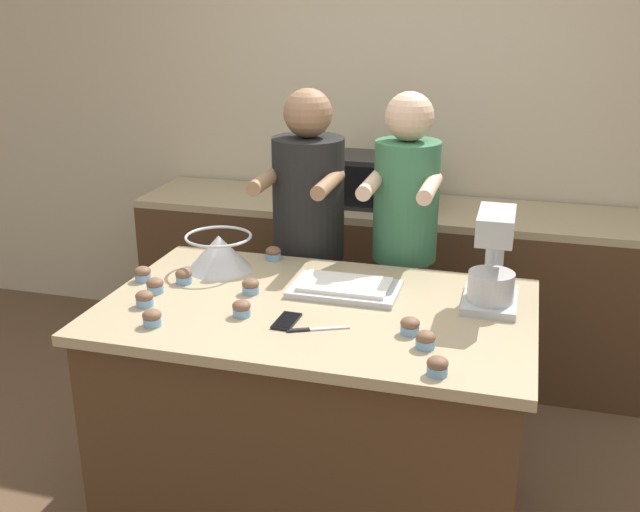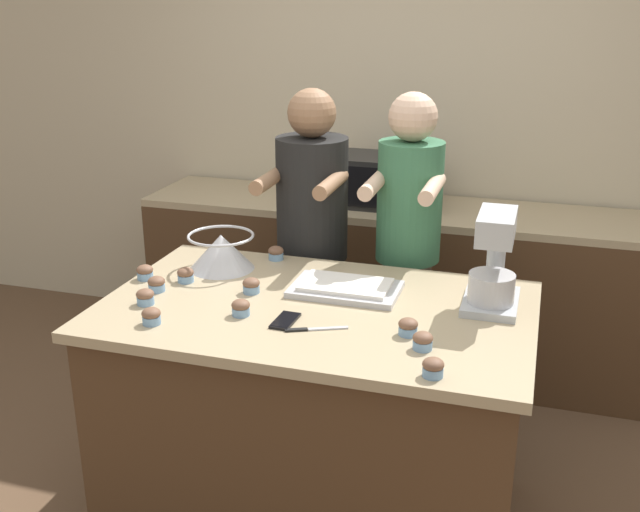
% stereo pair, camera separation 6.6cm
% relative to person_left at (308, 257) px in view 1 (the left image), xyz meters
% --- Properties ---
extents(back_wall, '(10.00, 0.06, 2.70)m').
position_rel_person_left_xyz_m(back_wall, '(0.24, 1.11, 0.48)').
color(back_wall, beige).
rests_on(back_wall, ground_plane).
extents(island_counter, '(1.61, 0.99, 0.94)m').
position_rel_person_left_xyz_m(island_counter, '(0.24, -0.69, -0.40)').
color(island_counter, '#4C331E').
rests_on(island_counter, ground_plane).
extents(back_counter, '(2.80, 0.60, 0.94)m').
position_rel_person_left_xyz_m(back_counter, '(0.24, 0.76, -0.40)').
color(back_counter, '#4C331E').
rests_on(back_counter, ground_plane).
extents(person_left, '(0.34, 0.50, 1.66)m').
position_rel_person_left_xyz_m(person_left, '(0.00, 0.00, 0.00)').
color(person_left, '#232328').
rests_on(person_left, ground_plane).
extents(person_right, '(0.31, 0.48, 1.66)m').
position_rel_person_left_xyz_m(person_right, '(0.45, -0.00, 0.02)').
color(person_right, brown).
rests_on(person_right, ground_plane).
extents(stand_mixer, '(0.20, 0.30, 0.37)m').
position_rel_person_left_xyz_m(stand_mixer, '(0.86, -0.50, 0.23)').
color(stand_mixer, '#B2B7BC').
rests_on(stand_mixer, island_counter).
extents(mixing_bowl, '(0.28, 0.28, 0.15)m').
position_rel_person_left_xyz_m(mixing_bowl, '(-0.26, -0.43, 0.15)').
color(mixing_bowl, '#BCBCC1').
rests_on(mixing_bowl, island_counter).
extents(baking_tray, '(0.42, 0.26, 0.04)m').
position_rel_person_left_xyz_m(baking_tray, '(0.31, -0.53, 0.08)').
color(baking_tray, '#BCBCC1').
rests_on(baking_tray, island_counter).
extents(microwave_oven, '(0.52, 0.35, 0.27)m').
position_rel_person_left_xyz_m(microwave_oven, '(0.17, 0.76, 0.20)').
color(microwave_oven, black).
rests_on(microwave_oven, back_counter).
extents(cell_phone, '(0.07, 0.15, 0.01)m').
position_rel_person_left_xyz_m(cell_phone, '(0.17, -0.87, 0.07)').
color(cell_phone, black).
rests_on(cell_phone, island_counter).
extents(knife, '(0.21, 0.11, 0.01)m').
position_rel_person_left_xyz_m(knife, '(0.29, -0.90, 0.07)').
color(knife, '#BCBCC1').
rests_on(knife, island_counter).
extents(cupcake_0, '(0.07, 0.07, 0.06)m').
position_rel_person_left_xyz_m(cupcake_0, '(-0.04, -0.65, 0.10)').
color(cupcake_0, '#759EC6').
rests_on(cupcake_0, island_counter).
extents(cupcake_1, '(0.07, 0.07, 0.06)m').
position_rel_person_left_xyz_m(cupcake_1, '(-0.08, -0.26, 0.10)').
color(cupcake_1, '#759EC6').
rests_on(cupcake_1, island_counter).
extents(cupcake_2, '(0.07, 0.07, 0.06)m').
position_rel_person_left_xyz_m(cupcake_2, '(0.68, -0.93, 0.10)').
color(cupcake_2, '#759EC6').
rests_on(cupcake_2, island_counter).
extents(cupcake_3, '(0.07, 0.07, 0.06)m').
position_rel_person_left_xyz_m(cupcake_3, '(-0.34, -0.62, 0.10)').
color(cupcake_3, '#759EC6').
rests_on(cupcake_3, island_counter).
extents(cupcake_4, '(0.07, 0.07, 0.06)m').
position_rel_person_left_xyz_m(cupcake_4, '(-0.38, -0.87, 0.10)').
color(cupcake_4, '#759EC6').
rests_on(cupcake_4, island_counter).
extents(cupcake_5, '(0.07, 0.07, 0.06)m').
position_rel_person_left_xyz_m(cupcake_5, '(0.61, -0.84, 0.10)').
color(cupcake_5, '#759EC6').
rests_on(cupcake_5, island_counter).
extents(cupcake_6, '(0.07, 0.07, 0.06)m').
position_rel_person_left_xyz_m(cupcake_6, '(0.74, -1.11, 0.10)').
color(cupcake_6, '#759EC6').
rests_on(cupcake_6, island_counter).
extents(cupcake_7, '(0.07, 0.07, 0.06)m').
position_rel_person_left_xyz_m(cupcake_7, '(-0.51, -0.64, 0.10)').
color(cupcake_7, '#759EC6').
rests_on(cupcake_7, island_counter).
extents(cupcake_8, '(0.07, 0.07, 0.06)m').
position_rel_person_left_xyz_m(cupcake_8, '(-0.27, -1.02, 0.10)').
color(cupcake_8, '#759EC6').
rests_on(cupcake_8, island_counter).
extents(cupcake_9, '(0.07, 0.07, 0.06)m').
position_rel_person_left_xyz_m(cupcake_9, '(0.00, -0.86, 0.10)').
color(cupcake_9, '#759EC6').
rests_on(cupcake_9, island_counter).
extents(cupcake_10, '(0.07, 0.07, 0.06)m').
position_rel_person_left_xyz_m(cupcake_10, '(-0.40, -0.74, 0.10)').
color(cupcake_10, '#759EC6').
rests_on(cupcake_10, island_counter).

